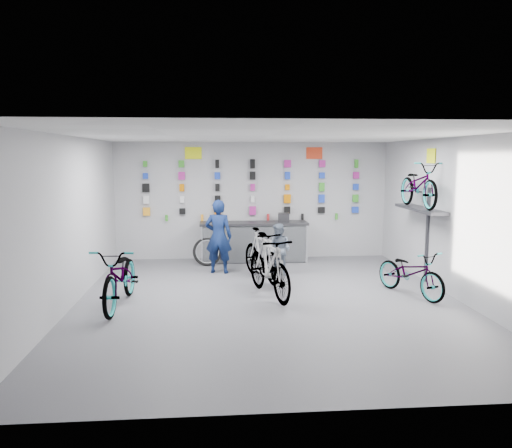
{
  "coord_description": "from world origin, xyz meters",
  "views": [
    {
      "loc": [
        -0.96,
        -8.82,
        2.64
      ],
      "look_at": [
        -0.12,
        1.4,
        1.25
      ],
      "focal_mm": 35.0,
      "sensor_mm": 36.0,
      "label": 1
    }
  ],
  "objects": [
    {
      "name": "bike_right",
      "position": [
        2.74,
        0.18,
        0.45
      ],
      "size": [
        1.2,
        1.8,
        0.89
      ],
      "primitive_type": "imported",
      "rotation": [
        0.0,
        0.0,
        0.39
      ],
      "color": "gray",
      "rests_on": "floor"
    },
    {
      "name": "clerk",
      "position": [
        -0.89,
        2.35,
        0.84
      ],
      "size": [
        0.68,
        0.52,
        1.68
      ],
      "primitive_type": "imported",
      "rotation": [
        0.0,
        0.0,
        2.94
      ],
      "color": "#0D1C46",
      "rests_on": "floor"
    },
    {
      "name": "wall_left",
      "position": [
        -3.5,
        0.0,
        1.5
      ],
      "size": [
        0.0,
        8.0,
        8.0
      ],
      "primitive_type": "plane",
      "rotation": [
        1.57,
        0.0,
        1.57
      ],
      "color": "#B8B8BA",
      "rests_on": "floor"
    },
    {
      "name": "register",
      "position": [
        0.76,
        3.55,
        1.11
      ],
      "size": [
        0.32,
        0.34,
        0.22
      ],
      "primitive_type": "cube",
      "rotation": [
        0.0,
        0.0,
        -0.15
      ],
      "color": "black",
      "rests_on": "counter"
    },
    {
      "name": "wall_front",
      "position": [
        0.0,
        -4.0,
        1.5
      ],
      "size": [
        7.0,
        0.0,
        7.0
      ],
      "primitive_type": "plane",
      "rotation": [
        -1.57,
        0.0,
        0.0
      ],
      "color": "#B8B8BA",
      "rests_on": "floor"
    },
    {
      "name": "bike_center",
      "position": [
        0.04,
        0.32,
        0.59
      ],
      "size": [
        1.08,
        2.06,
        1.19
      ],
      "primitive_type": "imported",
      "rotation": [
        0.0,
        0.0,
        0.28
      ],
      "color": "gray",
      "rests_on": "floor"
    },
    {
      "name": "sign_side",
      "position": [
        3.48,
        1.2,
        2.65
      ],
      "size": [
        0.02,
        0.4,
        0.3
      ],
      "primitive_type": "cube",
      "color": "#F2FD14",
      "rests_on": "wall_right"
    },
    {
      "name": "bike_service",
      "position": [
        0.02,
        1.65,
        0.55
      ],
      "size": [
        1.06,
        1.9,
        1.1
      ],
      "primitive_type": "imported",
      "rotation": [
        0.0,
        0.0,
        0.32
      ],
      "color": "gray",
      "rests_on": "floor"
    },
    {
      "name": "bike_left",
      "position": [
        -2.63,
        -0.08,
        0.55
      ],
      "size": [
        0.85,
        2.13,
        1.1
      ],
      "primitive_type": "imported",
      "rotation": [
        0.0,
        0.0,
        -0.06
      ],
      "color": "gray",
      "rests_on": "floor"
    },
    {
      "name": "bike_wall",
      "position": [
        3.25,
        1.2,
        2.05
      ],
      "size": [
        0.63,
        1.8,
        0.95
      ],
      "primitive_type": "imported",
      "color": "gray",
      "rests_on": "wall_bracket"
    },
    {
      "name": "merch_wall",
      "position": [
        0.03,
        3.93,
        1.77
      ],
      "size": [
        5.58,
        0.08,
        1.57
      ],
      "color": "#FFA220",
      "rests_on": "wall_back"
    },
    {
      "name": "wall_right",
      "position": [
        3.5,
        0.0,
        1.5
      ],
      "size": [
        0.0,
        8.0,
        8.0
      ],
      "primitive_type": "plane",
      "rotation": [
        1.57,
        0.0,
        -1.57
      ],
      "color": "#B8B8BA",
      "rests_on": "floor"
    },
    {
      "name": "wall_back",
      "position": [
        0.0,
        4.0,
        1.5
      ],
      "size": [
        7.0,
        0.0,
        7.0
      ],
      "primitive_type": "plane",
      "rotation": [
        1.57,
        0.0,
        0.0
      ],
      "color": "#B8B8BA",
      "rests_on": "floor"
    },
    {
      "name": "floor",
      "position": [
        0.0,
        0.0,
        0.0
      ],
      "size": [
        8.0,
        8.0,
        0.0
      ],
      "primitive_type": "plane",
      "color": "#54545A",
      "rests_on": "ground"
    },
    {
      "name": "ceiling",
      "position": [
        0.0,
        0.0,
        3.0
      ],
      "size": [
        8.0,
        8.0,
        0.0
      ],
      "primitive_type": "plane",
      "rotation": [
        3.14,
        0.0,
        0.0
      ],
      "color": "white",
      "rests_on": "wall_back"
    },
    {
      "name": "customer",
      "position": [
        0.45,
        2.0,
        0.58
      ],
      "size": [
        0.72,
        0.7,
        1.16
      ],
      "primitive_type": "imported",
      "rotation": [
        0.0,
        0.0,
        -0.73
      ],
      "color": "#505B6C",
      "rests_on": "floor"
    },
    {
      "name": "wall_bracket",
      "position": [
        3.33,
        1.2,
        1.46
      ],
      "size": [
        0.39,
        1.9,
        2.0
      ],
      "color": "#333338",
      "rests_on": "wall_right"
    },
    {
      "name": "sign_right",
      "position": [
        1.6,
        3.98,
        2.72
      ],
      "size": [
        0.42,
        0.02,
        0.3
      ],
      "primitive_type": "cube",
      "color": "red",
      "rests_on": "wall_back"
    },
    {
      "name": "counter",
      "position": [
        0.0,
        3.54,
        0.49
      ],
      "size": [
        2.7,
        0.66,
        1.0
      ],
      "color": "black",
      "rests_on": "floor"
    },
    {
      "name": "sign_left",
      "position": [
        -1.5,
        3.98,
        2.72
      ],
      "size": [
        0.42,
        0.02,
        0.3
      ],
      "primitive_type": "cube",
      "color": "#F2FD14",
      "rests_on": "wall_back"
    },
    {
      "name": "spare_wheel",
      "position": [
        -1.16,
        3.17,
        0.34
      ],
      "size": [
        0.71,
        0.29,
        0.7
      ],
      "rotation": [
        0.0,
        0.0,
        -0.01
      ],
      "color": "black",
      "rests_on": "floor"
    }
  ]
}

